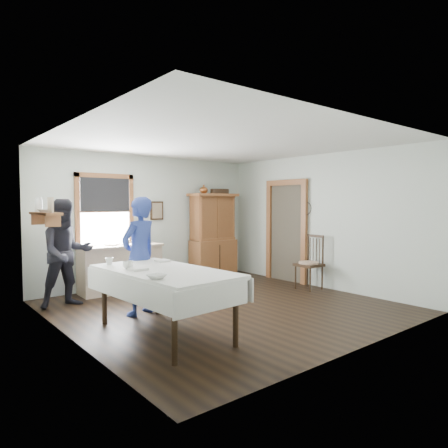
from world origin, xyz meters
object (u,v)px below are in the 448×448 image
object	(u,v)px
work_counter	(121,268)
dining_table	(164,302)
china_hutch	(213,236)
spindle_chair	(309,262)
wicker_basket	(191,278)
pail	(195,276)
woman_blue	(139,260)
figure_dark	(66,257)

from	to	relation	value
work_counter	dining_table	distance (m)	2.82
china_hutch	work_counter	bearing A→B (deg)	-178.10
work_counter	spindle_chair	bearing A→B (deg)	-34.34
dining_table	wicker_basket	bearing A→B (deg)	49.93
work_counter	wicker_basket	bearing A→B (deg)	-2.18
wicker_basket	work_counter	bearing A→B (deg)	176.05
work_counter	pail	size ratio (longest dim) A/B	5.49
pail	wicker_basket	bearing A→B (deg)	94.01
spindle_chair	china_hutch	bearing A→B (deg)	109.61
woman_blue	figure_dark	world-z (taller)	woman_blue
spindle_chair	work_counter	bearing A→B (deg)	146.20
pail	woman_blue	bearing A→B (deg)	-145.01
pail	work_counter	bearing A→B (deg)	170.58
woman_blue	wicker_basket	bearing A→B (deg)	-160.57
spindle_chair	woman_blue	xyz separation A→B (m)	(-3.44, 0.49, 0.29)
pail	wicker_basket	world-z (taller)	pail
work_counter	wicker_basket	size ratio (longest dim) A/B	4.75
spindle_chair	figure_dark	distance (m)	4.49
dining_table	wicker_basket	world-z (taller)	dining_table
work_counter	dining_table	xyz separation A→B (m)	(-0.65, -2.74, -0.03)
spindle_chair	pail	world-z (taller)	spindle_chair
pail	wicker_basket	xyz separation A→B (m)	(-0.01, 0.15, -0.05)
wicker_basket	figure_dark	bearing A→B (deg)	-171.90
china_hutch	woman_blue	distance (m)	3.25
figure_dark	china_hutch	bearing A→B (deg)	9.05
wicker_basket	figure_dark	size ratio (longest dim) A/B	0.20
work_counter	china_hutch	size ratio (longest dim) A/B	0.82
dining_table	work_counter	bearing A→B (deg)	76.68
work_counter	woman_blue	xyz separation A→B (m)	(-0.46, -1.69, 0.38)
wicker_basket	woman_blue	size ratio (longest dim) A/B	0.20
china_hutch	spindle_chair	size ratio (longest dim) A/B	1.78
dining_table	pail	bearing A→B (deg)	48.09
pail	figure_dark	distance (m)	2.84
dining_table	figure_dark	size ratio (longest dim) A/B	1.29
dining_table	spindle_chair	bearing A→B (deg)	8.84
china_hutch	pail	size ratio (longest dim) A/B	6.69
china_hutch	pail	bearing A→B (deg)	-156.37
work_counter	pail	bearing A→B (deg)	-7.64
dining_table	wicker_basket	distance (m)	3.46
china_hutch	wicker_basket	distance (m)	1.14
china_hutch	figure_dark	distance (m)	3.51
pail	wicker_basket	size ratio (longest dim) A/B	0.86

